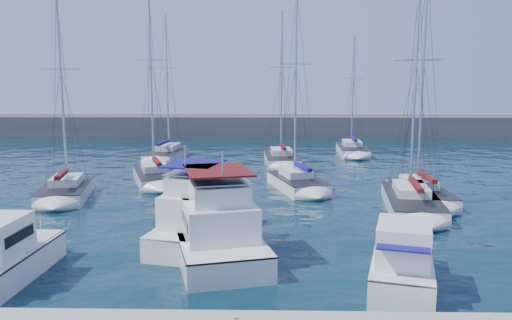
{
  "coord_description": "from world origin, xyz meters",
  "views": [
    {
      "loc": [
        0.95,
        -25.76,
        8.23
      ],
      "look_at": [
        0.2,
        7.69,
        3.0
      ],
      "focal_mm": 35.0,
      "sensor_mm": 36.0,
      "label": 1
    }
  ],
  "objects_px": {
    "sailboat_mid_b": "(155,176)",
    "sailboat_mid_e": "(420,193)",
    "sailboat_back_c": "(352,150)",
    "motor_yacht_stbd_inner": "(201,220)",
    "sailboat_back_a": "(167,154)",
    "sailboat_mid_a": "(66,191)",
    "sailboat_mid_c": "(297,182)",
    "sailboat_back_b": "(282,159)",
    "motor_yacht_port_inner": "(215,230)",
    "motor_yacht_port_outer": "(1,258)",
    "sailboat_mid_d": "(411,201)",
    "motor_yacht_stbd_outer": "(402,265)"
  },
  "relations": [
    {
      "from": "sailboat_mid_b",
      "to": "sailboat_back_a",
      "type": "xyz_separation_m",
      "value": [
        -1.54,
        12.67,
        -0.01
      ]
    },
    {
      "from": "motor_yacht_stbd_inner",
      "to": "sailboat_back_b",
      "type": "relative_size",
      "value": 0.56
    },
    {
      "from": "sailboat_mid_a",
      "to": "sailboat_back_a",
      "type": "distance_m",
      "value": 18.97
    },
    {
      "from": "motor_yacht_port_outer",
      "to": "motor_yacht_stbd_inner",
      "type": "xyz_separation_m",
      "value": [
        7.72,
        5.25,
        0.19
      ]
    },
    {
      "from": "sailboat_mid_b",
      "to": "sailboat_mid_e",
      "type": "bearing_deg",
      "value": -36.64
    },
    {
      "from": "sailboat_back_b",
      "to": "sailboat_back_c",
      "type": "height_order",
      "value": "sailboat_back_b"
    },
    {
      "from": "motor_yacht_stbd_inner",
      "to": "sailboat_mid_d",
      "type": "xyz_separation_m",
      "value": [
        12.86,
        6.99,
        -0.61
      ]
    },
    {
      "from": "sailboat_mid_d",
      "to": "sailboat_mid_e",
      "type": "height_order",
      "value": "sailboat_mid_e"
    },
    {
      "from": "motor_yacht_stbd_inner",
      "to": "sailboat_mid_a",
      "type": "height_order",
      "value": "sailboat_mid_a"
    },
    {
      "from": "motor_yacht_stbd_outer",
      "to": "sailboat_mid_d",
      "type": "distance_m",
      "value": 13.24
    },
    {
      "from": "motor_yacht_port_outer",
      "to": "sailboat_mid_e",
      "type": "height_order",
      "value": "sailboat_mid_e"
    },
    {
      "from": "sailboat_mid_b",
      "to": "sailboat_back_a",
      "type": "bearing_deg",
      "value": 77.48
    },
    {
      "from": "motor_yacht_stbd_outer",
      "to": "motor_yacht_port_inner",
      "type": "bearing_deg",
      "value": 169.44
    },
    {
      "from": "motor_yacht_port_inner",
      "to": "sailboat_mid_c",
      "type": "relative_size",
      "value": 0.69
    },
    {
      "from": "sailboat_mid_e",
      "to": "sailboat_back_a",
      "type": "xyz_separation_m",
      "value": [
        -21.54,
        18.86,
        -0.01
      ]
    },
    {
      "from": "sailboat_mid_b",
      "to": "sailboat_mid_c",
      "type": "height_order",
      "value": "sailboat_mid_b"
    },
    {
      "from": "motor_yacht_port_inner",
      "to": "sailboat_mid_c",
      "type": "height_order",
      "value": "sailboat_mid_c"
    },
    {
      "from": "sailboat_back_b",
      "to": "motor_yacht_stbd_outer",
      "type": "bearing_deg",
      "value": -86.09
    },
    {
      "from": "motor_yacht_stbd_outer",
      "to": "sailboat_mid_a",
      "type": "distance_m",
      "value": 25.01
    },
    {
      "from": "motor_yacht_stbd_inner",
      "to": "motor_yacht_stbd_outer",
      "type": "distance_m",
      "value": 10.53
    },
    {
      "from": "motor_yacht_stbd_inner",
      "to": "sailboat_mid_d",
      "type": "bearing_deg",
      "value": 41.52
    },
    {
      "from": "motor_yacht_stbd_outer",
      "to": "sailboat_mid_d",
      "type": "xyz_separation_m",
      "value": [
        3.97,
        12.63,
        -0.42
      ]
    },
    {
      "from": "sailboat_back_a",
      "to": "sailboat_back_c",
      "type": "xyz_separation_m",
      "value": [
        20.65,
        4.04,
        -0.02
      ]
    },
    {
      "from": "motor_yacht_stbd_inner",
      "to": "sailboat_mid_d",
      "type": "height_order",
      "value": "sailboat_mid_d"
    },
    {
      "from": "motor_yacht_port_outer",
      "to": "motor_yacht_stbd_outer",
      "type": "relative_size",
      "value": 0.97
    },
    {
      "from": "sailboat_back_a",
      "to": "sailboat_back_b",
      "type": "distance_m",
      "value": 12.69
    },
    {
      "from": "sailboat_mid_e",
      "to": "sailboat_back_c",
      "type": "bearing_deg",
      "value": 92.48
    },
    {
      "from": "motor_yacht_port_outer",
      "to": "motor_yacht_port_inner",
      "type": "distance_m",
      "value": 9.31
    },
    {
      "from": "motor_yacht_port_outer",
      "to": "motor_yacht_stbd_outer",
      "type": "xyz_separation_m",
      "value": [
        16.61,
        -0.39,
        0.0
      ]
    },
    {
      "from": "sailboat_mid_a",
      "to": "sailboat_mid_c",
      "type": "distance_m",
      "value": 17.07
    },
    {
      "from": "motor_yacht_stbd_outer",
      "to": "sailboat_mid_e",
      "type": "distance_m",
      "value": 15.86
    },
    {
      "from": "motor_yacht_stbd_inner",
      "to": "sailboat_mid_c",
      "type": "height_order",
      "value": "sailboat_mid_c"
    },
    {
      "from": "motor_yacht_port_outer",
      "to": "motor_yacht_stbd_outer",
      "type": "height_order",
      "value": "same"
    },
    {
      "from": "motor_yacht_stbd_inner",
      "to": "sailboat_back_a",
      "type": "distance_m",
      "value": 29.16
    },
    {
      "from": "motor_yacht_port_outer",
      "to": "sailboat_mid_c",
      "type": "relative_size",
      "value": 0.39
    },
    {
      "from": "sailboat_mid_e",
      "to": "sailboat_back_b",
      "type": "xyz_separation_m",
      "value": [
        -9.24,
        15.75,
        -0.01
      ]
    },
    {
      "from": "sailboat_mid_c",
      "to": "sailboat_back_a",
      "type": "xyz_separation_m",
      "value": [
        -13.18,
        15.25,
        -0.02
      ]
    },
    {
      "from": "motor_yacht_port_outer",
      "to": "sailboat_mid_d",
      "type": "xyz_separation_m",
      "value": [
        20.58,
        12.24,
        -0.42
      ]
    },
    {
      "from": "motor_yacht_port_outer",
      "to": "sailboat_mid_a",
      "type": "xyz_separation_m",
      "value": [
        -3.26,
        14.81,
        -0.41
      ]
    },
    {
      "from": "motor_yacht_port_outer",
      "to": "sailboat_back_a",
      "type": "xyz_separation_m",
      "value": [
        0.3,
        33.44,
        -0.41
      ]
    },
    {
      "from": "motor_yacht_stbd_inner",
      "to": "sailboat_back_c",
      "type": "xyz_separation_m",
      "value": [
        13.23,
        32.23,
        -0.62
      ]
    },
    {
      "from": "sailboat_mid_b",
      "to": "motor_yacht_port_inner",
      "type": "bearing_deg",
      "value": -88.0
    },
    {
      "from": "motor_yacht_stbd_inner",
      "to": "sailboat_back_a",
      "type": "relative_size",
      "value": 0.55
    },
    {
      "from": "motor_yacht_port_inner",
      "to": "sailboat_mid_b",
      "type": "relative_size",
      "value": 0.65
    },
    {
      "from": "sailboat_mid_a",
      "to": "sailboat_back_b",
      "type": "height_order",
      "value": "sailboat_back_b"
    },
    {
      "from": "motor_yacht_stbd_inner",
      "to": "sailboat_mid_e",
      "type": "distance_m",
      "value": 16.94
    },
    {
      "from": "sailboat_back_c",
      "to": "motor_yacht_stbd_inner",
      "type": "bearing_deg",
      "value": -109.56
    },
    {
      "from": "motor_yacht_stbd_inner",
      "to": "sailboat_back_b",
      "type": "bearing_deg",
      "value": 91.98
    },
    {
      "from": "sailboat_mid_d",
      "to": "sailboat_mid_b",
      "type": "bearing_deg",
      "value": 163.51
    },
    {
      "from": "motor_yacht_stbd_inner",
      "to": "sailboat_back_c",
      "type": "bearing_deg",
      "value": 80.68
    }
  ]
}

